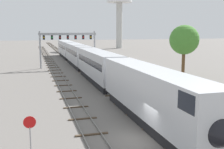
# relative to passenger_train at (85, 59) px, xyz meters

# --- Properties ---
(ground_plane) EXTENTS (400.00, 400.00, 0.00)m
(ground_plane) POSITION_rel_passenger_train_xyz_m (-2.00, -33.77, -2.60)
(ground_plane) COLOR slate
(track_main) EXTENTS (2.60, 200.00, 0.16)m
(track_main) POSITION_rel_passenger_train_xyz_m (0.00, 26.23, -2.54)
(track_main) COLOR slate
(track_main) RESTS_ON ground
(track_near) EXTENTS (2.60, 160.00, 0.16)m
(track_near) POSITION_rel_passenger_train_xyz_m (-5.50, 6.23, -2.54)
(track_near) COLOR slate
(track_near) RESTS_ON ground
(passenger_train) EXTENTS (3.04, 80.46, 4.80)m
(passenger_train) POSITION_rel_passenger_train_xyz_m (0.00, 0.00, 0.00)
(passenger_train) COLOR silver
(passenger_train) RESTS_ON ground
(signal_gantry) EXTENTS (12.10, 0.49, 7.74)m
(signal_gantry) POSITION_rel_passenger_train_xyz_m (-2.25, 7.69, 3.14)
(signal_gantry) COLOR #999BA0
(signal_gantry) RESTS_ON ground
(water_tower) EXTENTS (11.07, 11.07, 25.66)m
(water_tower) POSITION_rel_passenger_train_xyz_m (27.14, 65.08, 18.03)
(water_tower) COLOR beige
(water_tower) RESTS_ON ground
(stop_sign) EXTENTS (0.76, 0.08, 2.88)m
(stop_sign) POSITION_rel_passenger_train_xyz_m (-10.00, -34.95, -0.73)
(stop_sign) COLOR gray
(stop_sign) RESTS_ON ground
(trackside_tree_left) EXTENTS (5.06, 5.06, 8.86)m
(trackside_tree_left) POSITION_rel_passenger_train_xyz_m (15.57, -8.99, 3.68)
(trackside_tree_left) COLOR brown
(trackside_tree_left) RESTS_ON ground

